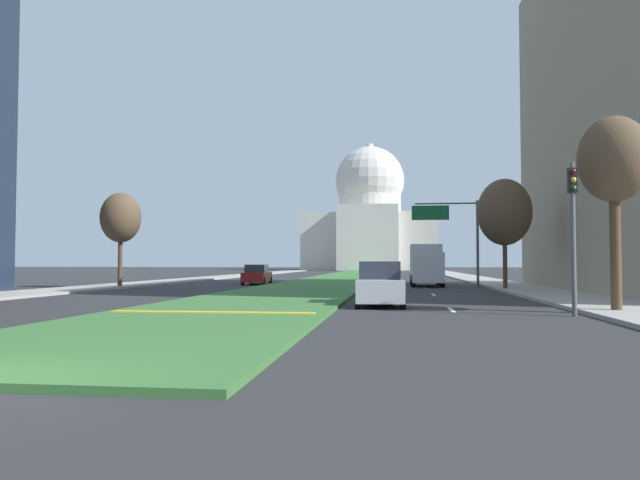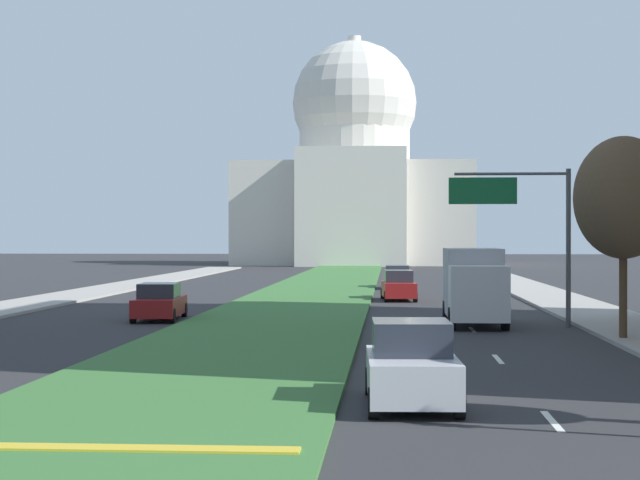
# 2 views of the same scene
# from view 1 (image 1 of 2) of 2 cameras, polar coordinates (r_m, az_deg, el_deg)

# --- Properties ---
(ground_plane) EXTENTS (300.86, 300.86, 0.00)m
(ground_plane) POSITION_cam_1_polar(r_m,az_deg,el_deg) (76.24, 2.72, -3.55)
(ground_plane) COLOR #2B2B2D
(grass_median) EXTENTS (7.69, 123.08, 0.14)m
(grass_median) POSITION_cam_1_polar(r_m,az_deg,el_deg) (69.42, 2.27, -3.63)
(grass_median) COLOR #386B33
(grass_median) RESTS_ON ground_plane
(median_curb_nose) EXTENTS (6.92, 0.50, 0.04)m
(median_curb_nose) POSITION_cam_1_polar(r_m,az_deg,el_deg) (20.02, -10.43, -6.90)
(median_curb_nose) COLOR gold
(median_curb_nose) RESTS_ON grass_median
(lane_dashes_right) EXTENTS (0.16, 35.17, 0.01)m
(lane_dashes_right) POSITION_cam_1_polar(r_m,az_deg,el_deg) (42.24, 10.20, -4.61)
(lane_dashes_right) COLOR silver
(lane_dashes_right) RESTS_ON ground_plane
(sidewalk_left) EXTENTS (4.00, 123.08, 0.15)m
(sidewalk_left) POSITION_cam_1_polar(r_m,az_deg,el_deg) (65.64, -11.05, -3.67)
(sidewalk_left) COLOR #9E9991
(sidewalk_left) RESTS_ON ground_plane
(sidewalk_right) EXTENTS (4.00, 123.08, 0.15)m
(sidewalk_right) POSITION_cam_1_polar(r_m,az_deg,el_deg) (62.90, 15.05, -3.70)
(sidewalk_right) COLOR #9E9991
(sidewalk_right) RESTS_ON ground_plane
(capitol_building) EXTENTS (31.30, 24.74, 30.96)m
(capitol_building) POSITION_cam_1_polar(r_m,az_deg,el_deg) (144.20, 4.85, 1.94)
(capitol_building) COLOR beige
(capitol_building) RESTS_ON ground_plane
(traffic_light_near_right) EXTENTS (0.28, 0.35, 5.20)m
(traffic_light_near_right) POSITION_cam_1_polar(r_m,az_deg,el_deg) (21.67, 23.30, 1.96)
(traffic_light_near_right) COLOR #515456
(traffic_light_near_right) RESTS_ON ground_plane
(overhead_guide_sign) EXTENTS (5.00, 0.20, 6.50)m
(overhead_guide_sign) POSITION_cam_1_polar(r_m,az_deg,el_deg) (45.69, 12.80, 1.38)
(overhead_guide_sign) COLOR #515456
(overhead_guide_sign) RESTS_ON ground_plane
(street_tree_right_near) EXTENTS (2.46, 2.46, 7.03)m
(street_tree_right_near) POSITION_cam_1_polar(r_m,az_deg,el_deg) (23.54, 26.57, 6.78)
(street_tree_right_near) COLOR #4C3823
(street_tree_right_near) RESTS_ON ground_plane
(street_tree_left_mid) EXTENTS (2.84, 2.84, 6.79)m
(street_tree_left_mid) POSITION_cam_1_polar(r_m,az_deg,el_deg) (44.32, -18.74, 2.02)
(street_tree_left_mid) COLOR #4C3823
(street_tree_left_mid) RESTS_ON ground_plane
(street_tree_right_mid) EXTENTS (3.47, 3.47, 7.25)m
(street_tree_right_mid) POSITION_cam_1_polar(r_m,az_deg,el_deg) (40.05, 17.43, 2.57)
(street_tree_right_mid) COLOR #4C3823
(street_tree_right_mid) RESTS_ON ground_plane
(sedan_lead_stopped) EXTENTS (2.12, 4.23, 1.86)m
(sedan_lead_stopped) POSITION_cam_1_polar(r_m,az_deg,el_deg) (24.77, 5.78, -4.39)
(sedan_lead_stopped) COLOR #BCBCC1
(sedan_lead_stopped) RESTS_ON ground_plane
(sedan_midblock) EXTENTS (2.17, 4.75, 1.64)m
(sedan_midblock) POSITION_cam_1_polar(r_m,az_deg,el_deg) (49.07, -6.13, -3.39)
(sedan_midblock) COLOR maroon
(sedan_midblock) RESTS_ON ground_plane
(sedan_distant) EXTENTS (2.13, 4.56, 1.76)m
(sedan_distant) POSITION_cam_1_polar(r_m,az_deg,el_deg) (62.86, 6.68, -3.08)
(sedan_distant) COLOR maroon
(sedan_distant) RESTS_ON ground_plane
(sedan_far_horizon) EXTENTS (1.94, 4.47, 1.66)m
(sedan_far_horizon) POSITION_cam_1_polar(r_m,az_deg,el_deg) (76.58, 6.80, -2.95)
(sedan_far_horizon) COLOR #BCBCC1
(sedan_far_horizon) RESTS_ON ground_plane
(box_truck_delivery) EXTENTS (2.40, 6.40, 3.20)m
(box_truck_delivery) POSITION_cam_1_polar(r_m,az_deg,el_deg) (46.07, 10.24, -2.33)
(box_truck_delivery) COLOR silver
(box_truck_delivery) RESTS_ON ground_plane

